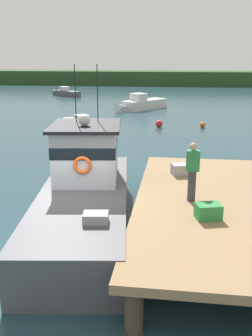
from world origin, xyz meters
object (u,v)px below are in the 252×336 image
at_px(moored_boat_near_channel, 80,124).
at_px(mooring_buoy_inshore, 159,124).
at_px(moored_boat_off_the_point, 141,104).
at_px(moored_boat_mid_harbor, 66,93).
at_px(crate_stack_mid_dock, 208,211).
at_px(crate_stack_near_edge, 181,169).
at_px(deckhand_by_the_boat, 192,171).
at_px(mooring_buoy_outer, 203,125).
at_px(main_fishing_boat, 85,192).

bearing_deg(moored_boat_near_channel, mooring_buoy_inshore, 17.28).
xyz_separation_m(moored_boat_off_the_point, mooring_buoy_inshore, (2.23, -9.54, -0.28)).
height_order(moored_boat_mid_harbor, moored_boat_off_the_point, moored_boat_off_the_point).
relative_size(moored_boat_off_the_point, mooring_buoy_inshore, 10.99).
bearing_deg(moored_boat_near_channel, crate_stack_mid_dock, -66.30).
bearing_deg(mooring_buoy_inshore, moored_boat_mid_harbor, 121.75).
bearing_deg(moored_boat_mid_harbor, moored_boat_off_the_point, -47.06).
bearing_deg(mooring_buoy_inshore, crate_stack_near_edge, -84.38).
relative_size(crate_stack_near_edge, deckhand_by_the_boat, 0.37).
xyz_separation_m(crate_stack_near_edge, moored_boat_near_channel, (-7.04, 13.96, -1.01)).
bearing_deg(moored_boat_off_the_point, crate_stack_near_edge, -81.49).
bearing_deg(crate_stack_near_edge, moored_boat_off_the_point, 98.51).
height_order(moored_boat_near_channel, mooring_buoy_outer, moored_boat_near_channel).
relative_size(deckhand_by_the_boat, mooring_buoy_outer, 3.96).
distance_m(moored_boat_near_channel, mooring_buoy_inshore, 5.76).
distance_m(main_fishing_boat, moored_boat_off_the_point, 26.81).
bearing_deg(moored_boat_mid_harbor, deckhand_by_the_boat, -69.13).
bearing_deg(deckhand_by_the_boat, main_fishing_boat, 165.48).
xyz_separation_m(main_fishing_boat, deckhand_by_the_boat, (3.19, -0.83, 1.05)).
height_order(moored_boat_mid_harbor, moored_boat_near_channel, moored_boat_mid_harbor).
xyz_separation_m(moored_boat_off_the_point, mooring_buoy_outer, (5.38, -9.29, -0.34)).
relative_size(main_fishing_boat, moored_boat_near_channel, 2.56).
height_order(main_fishing_boat, moored_boat_near_channel, main_fishing_boat).
height_order(deckhand_by_the_boat, moored_boat_mid_harbor, deckhand_by_the_boat).
relative_size(crate_stack_mid_dock, deckhand_by_the_boat, 0.37).
distance_m(main_fishing_boat, crate_stack_near_edge, 3.33).
distance_m(deckhand_by_the_boat, moored_boat_near_channel, 18.01).
distance_m(crate_stack_mid_dock, moored_boat_mid_harbor, 43.42).
height_order(main_fishing_boat, mooring_buoy_inshore, main_fishing_boat).
bearing_deg(deckhand_by_the_boat, mooring_buoy_inshore, 95.77).
bearing_deg(main_fishing_boat, moored_boat_near_channel, 104.89).
bearing_deg(mooring_buoy_inshore, crate_stack_mid_dock, -83.46).
bearing_deg(crate_stack_mid_dock, mooring_buoy_outer, 87.23).
height_order(moored_boat_near_channel, mooring_buoy_inshore, moored_boat_near_channel).
relative_size(crate_stack_near_edge, crate_stack_mid_dock, 1.00).
bearing_deg(moored_boat_off_the_point, mooring_buoy_outer, -59.90).
xyz_separation_m(main_fishing_boat, mooring_buoy_inshore, (1.37, 17.25, -0.75)).
bearing_deg(main_fishing_boat, moored_boat_off_the_point, 91.85).
xyz_separation_m(crate_stack_mid_dock, moored_boat_near_channel, (-7.71, 17.56, -1.02)).
bearing_deg(moored_boat_off_the_point, moored_boat_mid_harbor, 132.94).
height_order(moored_boat_off_the_point, mooring_buoy_inshore, moored_boat_off_the_point).
xyz_separation_m(crate_stack_mid_dock, deckhand_by_the_boat, (-0.38, 1.19, 0.67)).
bearing_deg(crate_stack_near_edge, deckhand_by_the_boat, -83.24).
height_order(moored_boat_off_the_point, mooring_buoy_outer, moored_boat_off_the_point).
relative_size(crate_stack_mid_dock, moored_boat_near_channel, 0.15).
bearing_deg(moored_boat_near_channel, main_fishing_boat, -75.11).
bearing_deg(mooring_buoy_inshore, moored_boat_near_channel, -162.72).
relative_size(moored_boat_mid_harbor, mooring_buoy_outer, 10.70).
distance_m(crate_stack_near_edge, deckhand_by_the_boat, 2.52).
bearing_deg(deckhand_by_the_boat, crate_stack_near_edge, 96.76).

